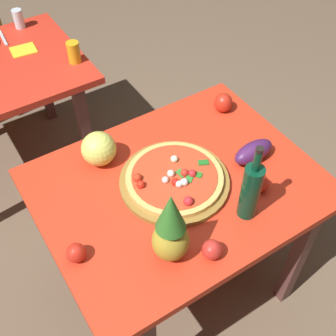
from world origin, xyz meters
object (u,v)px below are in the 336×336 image
object	(u,v)px
pizza_board	(174,181)
tomato_by_bottle	(260,183)
napkin_folded	(23,50)
tomato_at_corner	(212,250)
pizza	(174,178)
pineapple_left	(171,230)
eggplant	(254,152)
drinking_glass_juice	(74,52)
bell_pepper	(223,103)
melon	(99,149)
wine_bottle	(251,190)
display_table	(178,197)
drinking_glass_water	(18,19)
tomato_beside_pepper	(76,253)
knife_utensil	(3,38)

from	to	relation	value
pizza_board	tomato_by_bottle	distance (m)	0.35
napkin_folded	tomato_at_corner	bearing A→B (deg)	-86.14
pizza_board	pizza	world-z (taller)	pizza
pizza	napkin_folded	world-z (taller)	pizza
pizza_board	pizza	size ratio (longest dim) A/B	1.13
pineapple_left	tomato_by_bottle	distance (m)	0.49
eggplant	drinking_glass_juice	bearing A→B (deg)	107.33
pineapple_left	bell_pepper	distance (m)	0.86
melon	wine_bottle	bearing A→B (deg)	-57.34
napkin_folded	display_table	bearing A→B (deg)	-81.34
eggplant	drinking_glass_water	bearing A→B (deg)	106.33
eggplant	tomato_beside_pepper	size ratio (longest dim) A/B	2.76
display_table	tomato_by_bottle	size ratio (longest dim) A/B	15.10
tomato_at_corner	pizza	bearing A→B (deg)	78.75
tomato_at_corner	drinking_glass_water	xyz separation A→B (m)	(-0.04, 1.93, 0.02)
pineapple_left	drinking_glass_water	distance (m)	1.85
wine_bottle	eggplant	bearing A→B (deg)	45.42
melon	drinking_glass_juice	size ratio (longest dim) A/B	1.27
wine_bottle	eggplant	distance (m)	0.31
knife_utensil	pizza_board	bearing A→B (deg)	-76.04
pizza_board	drinking_glass_juice	world-z (taller)	drinking_glass_juice
pizza_board	napkin_folded	xyz separation A→B (m)	(-0.19, 1.31, -0.01)
tomato_at_corner	drinking_glass_water	world-z (taller)	drinking_glass_water
pizza_board	napkin_folded	world-z (taller)	pizza_board
wine_bottle	display_table	bearing A→B (deg)	117.77
melon	tomato_at_corner	xyz separation A→B (m)	(0.13, -0.65, -0.04)
pineapple_left	napkin_folded	world-z (taller)	pineapple_left
pineapple_left	pizza	bearing A→B (deg)	54.68
display_table	knife_utensil	world-z (taller)	knife_utensil
display_table	pizza_board	bearing A→B (deg)	154.55
tomato_by_bottle	drinking_glass_water	size ratio (longest dim) A/B	0.68
eggplant	tomato_by_bottle	distance (m)	0.17
eggplant	tomato_by_bottle	world-z (taller)	eggplant
pizza	tomato_beside_pepper	distance (m)	0.50
tomato_beside_pepper	drinking_glass_juice	world-z (taller)	drinking_glass_juice
pizza	melon	world-z (taller)	melon
wine_bottle	tomato_at_corner	size ratio (longest dim) A/B	4.78
tomato_by_bottle	knife_utensil	xyz separation A→B (m)	(-0.52, 1.71, -0.03)
eggplant	tomato_at_corner	size ratio (longest dim) A/B	2.65
drinking_glass_water	napkin_folded	distance (m)	0.28
eggplant	tomato_beside_pepper	xyz separation A→B (m)	(-0.86, -0.04, -0.01)
drinking_glass_water	knife_utensil	xyz separation A→B (m)	(-0.13, -0.07, -0.05)
wine_bottle	tomato_beside_pepper	xyz separation A→B (m)	(-0.65, 0.17, -0.10)
pizza	tomato_by_bottle	bearing A→B (deg)	-36.96
display_table	melon	world-z (taller)	melon
tomato_by_bottle	tomato_beside_pepper	xyz separation A→B (m)	(-0.77, 0.10, -0.00)
bell_pepper	drinking_glass_water	size ratio (longest dim) A/B	0.86
napkin_folded	pizza	bearing A→B (deg)	-82.01
bell_pepper	pineapple_left	bearing A→B (deg)	-140.18
bell_pepper	knife_utensil	bearing A→B (deg)	119.93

